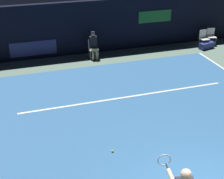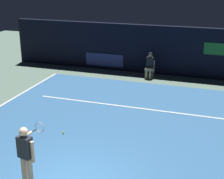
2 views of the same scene
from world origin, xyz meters
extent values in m
plane|color=slate|center=(0.00, 4.08, 0.00)|extent=(32.42, 32.42, 0.00)
cube|color=#336699|center=(0.00, 4.08, 0.01)|extent=(10.34, 10.16, 0.01)
cube|color=white|center=(0.00, 5.86, 0.01)|extent=(8.06, 0.10, 0.01)
cube|color=black|center=(0.00, 11.02, 1.30)|extent=(16.68, 0.30, 2.60)
cube|color=navy|center=(-2.92, 10.86, 0.55)|extent=(2.20, 0.04, 0.70)
cube|color=#1E6B2D|center=(3.34, 10.86, 1.60)|extent=(1.80, 0.04, 0.60)
cylinder|color=beige|center=(-0.89, -0.26, 0.46)|extent=(0.14, 0.14, 0.92)
cylinder|color=beige|center=(-1.09, -0.22, 0.46)|extent=(0.14, 0.14, 0.92)
cube|color=#1E232D|center=(-0.99, -0.24, 1.20)|extent=(0.39, 0.28, 0.56)
sphere|color=beige|center=(-0.99, -0.24, 1.62)|extent=(0.22, 0.22, 0.22)
cylinder|color=beige|center=(-1.15, 0.01, 1.35)|extent=(0.18, 0.51, 0.09)
cylinder|color=beige|center=(-0.77, -0.26, 1.12)|extent=(0.09, 0.09, 0.56)
cylinder|color=black|center=(-1.09, 0.31, 1.35)|extent=(0.09, 0.30, 0.03)
torus|color=#B2B2B7|center=(-1.04, 0.58, 1.35)|extent=(0.30, 0.08, 0.30)
cube|color=white|center=(-0.15, 10.13, 0.46)|extent=(0.45, 0.41, 0.04)
cube|color=white|center=(-0.14, 10.33, 0.69)|extent=(0.42, 0.04, 0.42)
cylinder|color=#B2B2B7|center=(-0.34, 9.96, 0.23)|extent=(0.03, 0.03, 0.46)
cylinder|color=#B2B2B7|center=(0.03, 9.95, 0.23)|extent=(0.03, 0.03, 0.46)
cylinder|color=#B2B2B7|center=(-0.33, 10.30, 0.23)|extent=(0.03, 0.03, 0.46)
cylinder|color=#B2B2B7|center=(0.04, 10.29, 0.23)|extent=(0.03, 0.03, 0.46)
cube|color=tan|center=(-0.15, 10.05, 0.50)|extent=(0.33, 0.41, 0.14)
cylinder|color=tan|center=(-0.25, 9.87, 0.23)|extent=(0.11, 0.11, 0.46)
cylinder|color=tan|center=(-0.07, 9.86, 0.23)|extent=(0.11, 0.11, 0.46)
cube|color=black|center=(-0.15, 10.17, 0.83)|extent=(0.35, 0.23, 0.52)
sphere|color=tan|center=(-0.15, 10.17, 1.21)|extent=(0.20, 0.20, 0.20)
cylinder|color=#141933|center=(-0.15, 10.17, 1.30)|extent=(0.19, 0.19, 0.04)
sphere|color=#CCE033|center=(-1.52, 2.83, 0.05)|extent=(0.07, 0.07, 0.07)
camera|label=1|loc=(-3.88, -4.58, 6.05)|focal=53.39mm
camera|label=2|loc=(3.40, -6.54, 5.30)|focal=54.31mm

